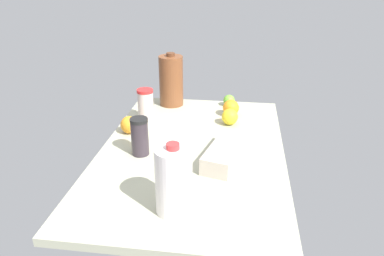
# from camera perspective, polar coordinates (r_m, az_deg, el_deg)

# --- Properties ---
(countertop) EXTENTS (1.20, 0.76, 0.03)m
(countertop) POSITION_cam_1_polar(r_m,az_deg,el_deg) (1.57, -0.00, -3.81)
(countertop) COLOR #ABAD91
(countertop) RESTS_ON ground
(chocolate_milk_jug) EXTENTS (0.13, 0.13, 0.28)m
(chocolate_milk_jug) POSITION_cam_1_polar(r_m,az_deg,el_deg) (2.01, -3.20, 7.21)
(chocolate_milk_jug) COLOR brown
(chocolate_milk_jug) RESTS_ON countertop
(tumbler_cup) EXTENTS (0.08, 0.08, 0.16)m
(tumbler_cup) POSITION_cam_1_polar(r_m,az_deg,el_deg) (1.84, -7.08, 3.53)
(tumbler_cup) COLOR beige
(tumbler_cup) RESTS_ON countertop
(egg_carton) EXTENTS (0.31, 0.18, 0.07)m
(egg_carton) POSITION_cam_1_polar(r_m,az_deg,el_deg) (1.48, 5.12, -3.74)
(egg_carton) COLOR #C0B2A3
(egg_carton) RESTS_ON countertop
(shaker_bottle) EXTENTS (0.07, 0.07, 0.16)m
(shaker_bottle) POSITION_cam_1_polar(r_m,az_deg,el_deg) (1.51, -7.97, -1.29)
(shaker_bottle) COLOR #342B32
(shaker_bottle) RESTS_ON countertop
(milk_jug) EXTENTS (0.11, 0.11, 0.24)m
(milk_jug) POSITION_cam_1_polar(r_m,az_deg,el_deg) (1.16, -2.91, -7.99)
(milk_jug) COLOR white
(milk_jug) RESTS_ON countertop
(orange_by_jug) EXTENTS (0.08, 0.08, 0.08)m
(orange_by_jug) POSITION_cam_1_polar(r_m,az_deg,el_deg) (1.72, -9.54, 0.49)
(orange_by_jug) COLOR orange
(orange_by_jug) RESTS_ON countertop
(orange_near_front) EXTENTS (0.08, 0.08, 0.08)m
(orange_near_front) POSITION_cam_1_polar(r_m,az_deg,el_deg) (1.90, 5.95, 3.07)
(orange_near_front) COLOR orange
(orange_near_front) RESTS_ON countertop
(lime_beside_bowl) EXTENTS (0.06, 0.06, 0.06)m
(lime_beside_bowl) POSITION_cam_1_polar(r_m,az_deg,el_deg) (2.03, 5.66, 4.20)
(lime_beside_bowl) COLOR #6AB434
(lime_beside_bowl) RESTS_ON countertop
(lemon_loose) EXTENTS (0.08, 0.08, 0.08)m
(lemon_loose) POSITION_cam_1_polar(r_m,az_deg,el_deg) (1.80, 5.79, 1.70)
(lemon_loose) COLOR yellow
(lemon_loose) RESTS_ON countertop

